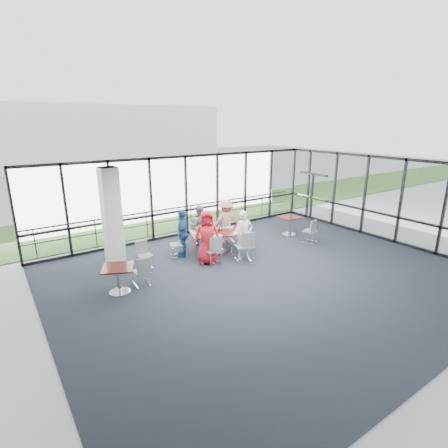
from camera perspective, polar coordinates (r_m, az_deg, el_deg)
floor at (r=10.69m, az=7.14°, el=-8.43°), size 12.00×10.00×0.02m
ceiling at (r=9.79m, az=7.81°, el=8.88°), size 12.00×10.00×0.04m
wall_left at (r=7.74m, az=-28.19°, el=-7.32°), size 0.10×10.00×3.20m
curtain_wall_back at (r=14.11m, az=-6.20°, el=4.65°), size 12.00×0.10×3.20m
curtain_wall_right at (r=14.72m, az=25.21°, el=3.66°), size 0.10×10.00×3.20m
exit_door at (r=16.97m, az=14.13°, el=4.35°), size 0.12×1.60×2.10m
structural_column at (r=10.97m, az=-17.79°, el=0.52°), size 0.50×0.50×3.20m
apron at (r=18.92m, az=-13.32°, el=2.29°), size 80.00×70.00×0.02m
grass_strip at (r=17.11m, az=-10.85°, el=1.07°), size 80.00×5.00×0.01m
hangar_main at (r=40.59m, az=-20.03°, el=13.43°), size 24.00×10.00×6.00m
guard_rail at (r=14.89m, az=-7.18°, el=0.88°), size 12.00×0.06×0.06m
main_table at (r=12.25m, az=-0.80°, el=-1.78°), size 2.23×1.69×0.75m
side_table_left at (r=9.80m, az=-16.91°, el=-7.40°), size 1.05×1.05×0.75m
side_table_right at (r=14.39m, az=10.59°, el=0.65°), size 0.78×0.78×0.75m
diner_near_left at (r=11.23m, az=-2.78°, el=-2.15°), size 1.03×0.92×1.77m
diner_near_right at (r=11.61m, az=3.34°, el=-1.83°), size 0.67×0.54×1.66m
diner_far_left at (r=12.95m, az=-4.08°, el=-0.22°), size 0.87×0.76×1.52m
diner_far_right at (r=13.14m, az=0.36°, el=0.41°), size 1.21×0.90×1.67m
diner_end at (r=11.89m, az=-6.77°, el=-1.50°), size 0.93×1.10×1.65m
chair_main_nl at (r=11.30m, az=-1.98°, el=-4.30°), size 0.50×0.50×0.93m
chair_main_nr at (r=11.58m, az=3.14°, el=-3.66°), size 0.60×0.60×0.97m
chair_main_fl at (r=13.11m, az=-3.64°, el=-1.28°), size 0.60×0.60×0.96m
chair_main_fr at (r=13.34m, az=0.60°, el=-0.99°), size 0.58×0.58×0.93m
chair_main_end at (r=12.00m, az=-7.77°, el=-3.36°), size 0.54×0.54×0.86m
chair_spare_la at (r=10.14m, az=-13.34°, el=-7.52°), size 0.45×0.45×0.84m
chair_spare_lb at (r=11.27m, az=-12.85°, el=-5.01°), size 0.44×0.44×0.84m
chair_spare_r at (r=13.66m, az=13.85°, el=-1.13°), size 0.54×0.54×0.90m
plate_nl at (r=11.80m, az=-3.05°, el=-1.88°), size 0.28×0.28×0.01m
plate_nr at (r=12.07m, az=2.26°, el=-1.44°), size 0.25×0.25×0.01m
plate_fl at (r=12.43m, az=-3.50°, el=-0.92°), size 0.28×0.28×0.01m
plate_fr at (r=12.69m, az=0.86°, el=-0.53°), size 0.26×0.26×0.01m
plate_end at (r=12.03m, az=-4.50°, el=-1.54°), size 0.27×0.27×0.01m
tumbler_a at (r=11.95m, az=-1.76°, el=-1.29°), size 0.07×0.07×0.15m
tumbler_b at (r=12.14m, az=0.74°, el=-1.04°), size 0.07×0.07×0.13m
tumbler_c at (r=12.41m, az=-0.83°, el=-0.64°), size 0.07×0.07×0.13m
tumbler_d at (r=11.90m, az=-3.93°, el=-1.40°), size 0.07×0.07×0.15m
menu_a at (r=11.79m, az=-1.00°, el=-1.90°), size 0.33×0.27×0.00m
menu_b at (r=12.14m, az=3.28°, el=-1.37°), size 0.34×0.29×0.00m
menu_c at (r=12.62m, az=-0.47°, el=-0.65°), size 0.35×0.28×0.00m
condiment_caddy at (r=12.30m, az=-0.87°, el=-1.02°), size 0.10×0.07×0.04m
ketchup_bottle at (r=12.20m, az=-0.78°, el=-0.82°), size 0.06×0.06×0.18m
green_bottle at (r=12.27m, az=-0.31°, el=-0.68°), size 0.05×0.05×0.20m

